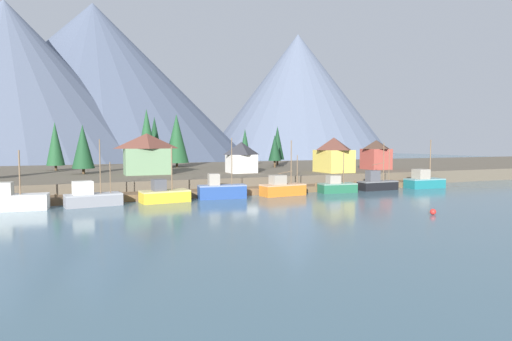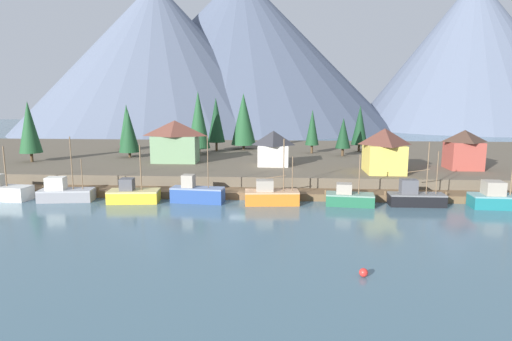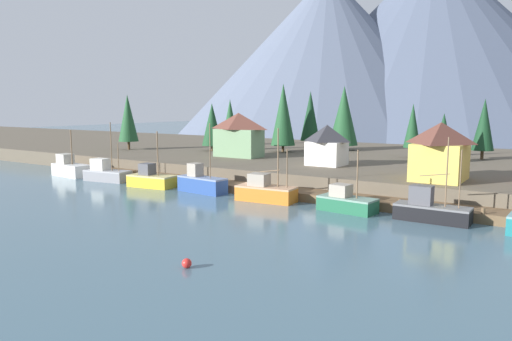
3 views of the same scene
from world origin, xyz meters
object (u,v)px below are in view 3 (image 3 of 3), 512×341
(conifer_far_left, at_px, (128,118))
(conifer_far_right, at_px, (283,115))
(conifer_mid_left, at_px, (344,116))
(fishing_boat_green, at_px, (346,202))
(conifer_back_right, at_px, (413,126))
(house_yellow, at_px, (440,151))
(conifer_near_left, at_px, (310,116))
(fishing_boat_black, at_px, (430,210))
(house_white, at_px, (327,145))
(fishing_boat_yellow, at_px, (152,179))
(conifer_centre, at_px, (484,125))
(conifer_back_left, at_px, (230,120))
(channel_buoy, at_px, (187,263))
(fishing_boat_blue, at_px, (201,183))
(house_green, at_px, (239,134))
(fishing_boat_white, at_px, (70,168))
(conifer_near_right, at_px, (443,133))
(fishing_boat_grey, at_px, (106,173))
(conifer_mid_right, at_px, (212,124))
(fishing_boat_orange, at_px, (265,191))

(conifer_far_left, height_order, conifer_far_right, conifer_far_right)
(conifer_mid_left, height_order, conifer_far_right, conifer_far_right)
(fishing_boat_green, height_order, conifer_back_right, conifer_back_right)
(house_yellow, xyz_separation_m, conifer_near_left, (-30.44, 25.97, 3.23))
(fishing_boat_black, bearing_deg, house_white, 138.66)
(fishing_boat_yellow, relative_size, conifer_centre, 0.78)
(conifer_near_left, height_order, conifer_back_left, conifer_near_left)
(fishing_boat_black, distance_m, channel_buoy, 25.95)
(fishing_boat_blue, height_order, house_green, house_green)
(fishing_boat_white, height_order, conifer_near_left, conifer_near_left)
(fishing_boat_yellow, distance_m, conifer_far_left, 32.60)
(channel_buoy, bearing_deg, house_white, 101.66)
(fishing_boat_black, xyz_separation_m, conifer_back_left, (-52.61, 38.10, 6.96))
(fishing_boat_black, xyz_separation_m, conifer_far_left, (-63.08, 18.09, 7.67))
(fishing_boat_white, xyz_separation_m, house_white, (36.97, 17.37, 4.30))
(fishing_boat_green, bearing_deg, house_white, 127.42)
(fishing_boat_blue, height_order, conifer_mid_left, conifer_mid_left)
(conifer_near_left, height_order, conifer_mid_left, conifer_mid_left)
(house_green, relative_size, conifer_mid_left, 0.67)
(conifer_far_left, relative_size, conifer_far_right, 0.85)
(house_yellow, relative_size, conifer_near_right, 0.94)
(conifer_near_left, height_order, conifer_far_right, conifer_far_right)
(conifer_back_left, height_order, conifer_far_left, conifer_far_left)
(fishing_boat_green, relative_size, conifer_far_left, 0.61)
(house_yellow, height_order, conifer_mid_left, conifer_mid_left)
(house_yellow, bearing_deg, conifer_centre, 88.55)
(conifer_back_right, distance_m, channel_buoy, 58.25)
(conifer_mid_left, xyz_separation_m, channel_buoy, (15.76, -63.80, -8.96))
(conifer_far_left, bearing_deg, fishing_boat_yellow, -36.38)
(conifer_near_left, distance_m, conifer_back_left, 20.43)
(fishing_boat_yellow, height_order, fishing_boat_blue, fishing_boat_blue)
(fishing_boat_green, bearing_deg, conifer_back_right, 100.95)
(fishing_boat_green, height_order, conifer_far_left, conifer_far_left)
(fishing_boat_grey, relative_size, conifer_far_right, 0.69)
(conifer_back_right, bearing_deg, conifer_far_right, -172.34)
(house_green, bearing_deg, fishing_boat_black, -27.47)
(fishing_boat_yellow, height_order, channel_buoy, fishing_boat_yellow)
(fishing_boat_grey, bearing_deg, fishing_boat_yellow, -7.91)
(fishing_boat_yellow, xyz_separation_m, conifer_mid_right, (-9.93, 26.03, 6.57))
(fishing_boat_yellow, distance_m, channel_buoy, 35.26)
(conifer_near_left, bearing_deg, house_green, -104.23)
(fishing_boat_blue, bearing_deg, conifer_centre, 59.60)
(fishing_boat_green, bearing_deg, house_yellow, 65.41)
(fishing_boat_green, distance_m, conifer_centre, 39.78)
(fishing_boat_white, height_order, fishing_boat_grey, fishing_boat_grey)
(fishing_boat_orange, xyz_separation_m, conifer_far_right, (-15.98, 31.51, 8.39))
(house_yellow, bearing_deg, conifer_near_right, 101.43)
(house_green, relative_size, conifer_back_right, 0.92)
(conifer_centre, relative_size, conifer_far_left, 0.91)
(house_white, relative_size, conifer_back_left, 0.59)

